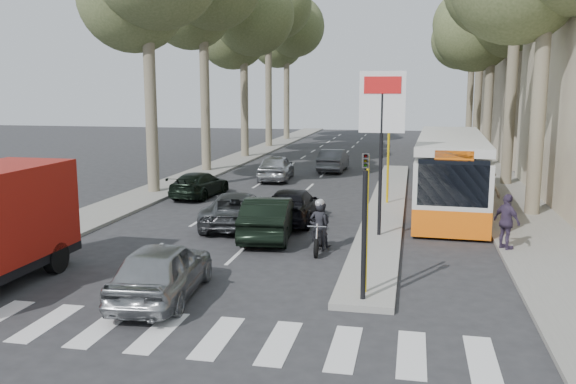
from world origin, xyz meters
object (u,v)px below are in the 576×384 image
dark_hatchback (269,217)px  motorcycle (320,227)px  silver_hatchback (162,270)px  city_bus (450,170)px

dark_hatchback → motorcycle: motorcycle is taller
silver_hatchback → city_bus: size_ratio=0.35×
silver_hatchback → motorcycle: size_ratio=2.13×
dark_hatchback → city_bus: 9.18m
city_bus → motorcycle: bearing=-116.7°
silver_hatchback → dark_hatchback: 6.52m
silver_hatchback → motorcycle: bearing=-125.0°
silver_hatchback → motorcycle: motorcycle is taller
dark_hatchback → motorcycle: (1.91, -1.21, 0.04)m
dark_hatchback → city_bus: city_bus is taller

